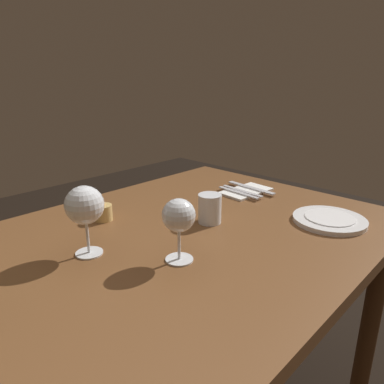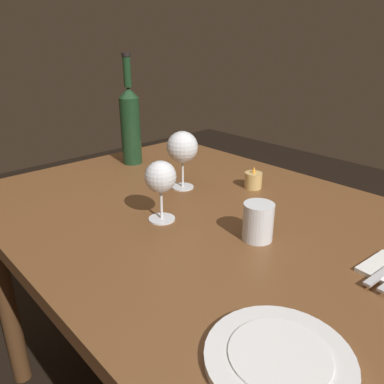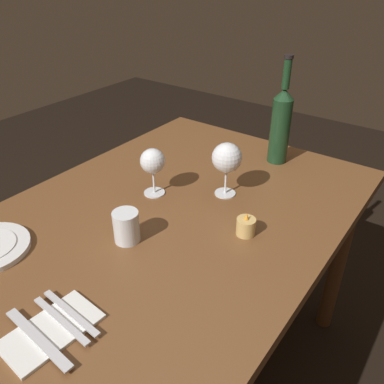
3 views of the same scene
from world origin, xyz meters
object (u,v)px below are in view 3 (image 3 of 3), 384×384
Objects in this scene: water_tumbler at (126,228)px; fork_inner at (61,320)px; folded_napkin at (51,330)px; wine_glass_right at (227,159)px; wine_bottle at (281,124)px; votive_candle at (246,227)px; table_knife at (38,338)px; wine_glass_left at (153,162)px; fork_outer at (71,313)px.

fork_inner is (0.28, 0.09, -0.03)m from water_tumbler.
water_tumbler is 0.43× the size of folded_napkin.
wine_glass_right is at bearing 166.49° from water_tumbler.
wine_bottle reaches higher than votive_candle.
votive_candle is at bearing 15.75° from wine_bottle.
fork_inner and table_knife have the same top height.
wine_bottle is at bearing 178.47° from folded_napkin.
wine_bottle is (-0.43, 0.21, 0.03)m from wine_glass_left.
wine_bottle reaches higher than water_tumbler.
wine_glass_left is at bearing -92.60° from votive_candle.
wine_glass_right is at bearing -179.82° from fork_outer.
fork_inner is 1.00× the size of fork_outer.
table_knife is at bearing 14.34° from water_tumbler.
votive_candle is at bearing 47.03° from wine_glass_right.
table_knife is (0.34, 0.09, -0.03)m from water_tumbler.
wine_glass_right is 0.37m from water_tumbler.
wine_bottle is at bearing -164.25° from votive_candle.
wine_glass_right is (-0.13, 0.18, 0.01)m from wine_glass_left.
wine_glass_left reaches higher than table_knife.
water_tumbler is 0.41× the size of table_knife.
wine_bottle is at bearing 178.39° from fork_outer.
wine_glass_left is 0.48m from wine_bottle.
fork_outer is 0.86× the size of table_knife.
wine_glass_right is at bearing -179.83° from folded_napkin.
fork_inner is at bearing 20.04° from wine_glass_left.
wine_bottle is 2.07× the size of fork_inner.
fork_inner is at bearing 16.99° from water_tumbler.
folded_napkin is (0.66, 0.00, -0.12)m from wine_glass_right.
fork_inner is at bearing -1.57° from wine_bottle.
votive_candle reaches higher than fork_inner.
water_tumbler is (0.22, 0.10, -0.07)m from wine_glass_left.
table_knife is at bearing 18.21° from wine_glass_left.
folded_napkin is at bearing -16.57° from votive_candle.
wine_glass_left is 0.57m from folded_napkin.
water_tumbler is at bearing -161.47° from fork_outer.
folded_napkin is at bearing 0.00° from fork_inner.
wine_glass_right reaches higher than wine_glass_left.
wine_glass_right is 0.31m from wine_bottle.
table_knife is at bearing -15.70° from votive_candle.
wine_glass_right is 0.46× the size of wine_bottle.
votive_candle is 0.56m from table_knife.
fork_inner is (0.49, -0.15, -0.01)m from votive_candle.
fork_inner is at bearing -180.00° from table_knife.
table_knife is (0.56, 0.18, -0.10)m from wine_glass_left.
table_knife is at bearing 0.16° from wine_glass_right.
fork_inner is (-0.03, -0.00, 0.01)m from folded_napkin.
wine_glass_right is at bearing 125.32° from wine_glass_left.
wine_bottle is 0.97m from folded_napkin.
fork_outer is (0.91, -0.03, -0.13)m from wine_bottle.
wine_glass_right is at bearing -179.84° from table_knife.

